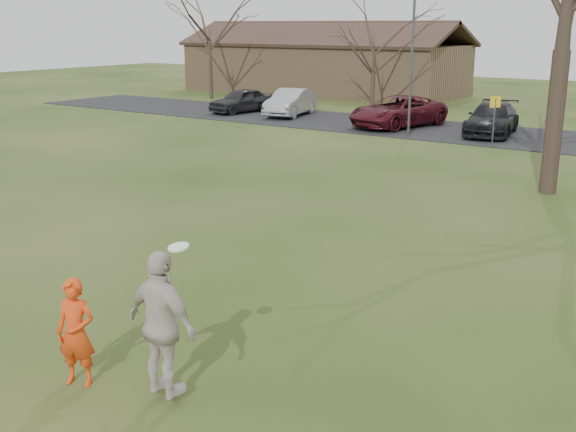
% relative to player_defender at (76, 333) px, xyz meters
% --- Properties ---
extents(ground, '(120.00, 120.00, 0.00)m').
position_rel_player_defender_xyz_m(ground, '(0.50, 0.51, -0.78)').
color(ground, '#1E380F').
rests_on(ground, ground).
extents(parking_strip, '(62.00, 6.50, 0.04)m').
position_rel_player_defender_xyz_m(parking_strip, '(0.50, 25.51, -0.76)').
color(parking_strip, black).
rests_on(parking_strip, ground).
extents(player_defender, '(0.67, 0.56, 1.56)m').
position_rel_player_defender_xyz_m(player_defender, '(0.00, 0.00, 0.00)').
color(player_defender, '#E74313').
rests_on(player_defender, ground).
extents(car_0, '(2.27, 4.21, 1.36)m').
position_rel_player_defender_xyz_m(car_0, '(-17.04, 25.55, -0.06)').
color(car_0, '#272629').
rests_on(car_0, parking_strip).
extents(car_1, '(2.41, 4.65, 1.46)m').
position_rel_player_defender_xyz_m(car_1, '(-13.89, 25.94, -0.01)').
color(car_1, '#A2A1A6').
rests_on(car_1, parking_strip).
extents(car_2, '(3.75, 5.82, 1.49)m').
position_rel_player_defender_xyz_m(car_2, '(-7.18, 25.39, 0.00)').
color(car_2, '#4B111B').
rests_on(car_2, parking_strip).
extents(car_3, '(2.72, 5.11, 1.41)m').
position_rel_player_defender_xyz_m(car_3, '(-2.55, 25.56, -0.04)').
color(car_3, black).
rests_on(car_3, parking_strip).
extents(catching_play, '(1.21, 0.56, 2.15)m').
position_rel_player_defender_xyz_m(catching_play, '(1.36, 0.32, 0.35)').
color(catching_play, beige).
rests_on(catching_play, ground).
extents(building, '(20.60, 8.50, 5.14)m').
position_rel_player_defender_xyz_m(building, '(-19.50, 38.51, 1.15)').
color(building, '#8C6D4C').
rests_on(building, ground).
extents(lamp_post, '(0.34, 0.34, 6.27)m').
position_rel_player_defender_xyz_m(lamp_post, '(-5.50, 23.01, 3.19)').
color(lamp_post, '#47474C').
rests_on(lamp_post, ground).
extents(sign_yellow, '(0.35, 0.35, 2.08)m').
position_rel_player_defender_xyz_m(sign_yellow, '(-1.50, 22.51, 0.67)').
color(sign_yellow, '#47474C').
rests_on(sign_yellow, ground).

